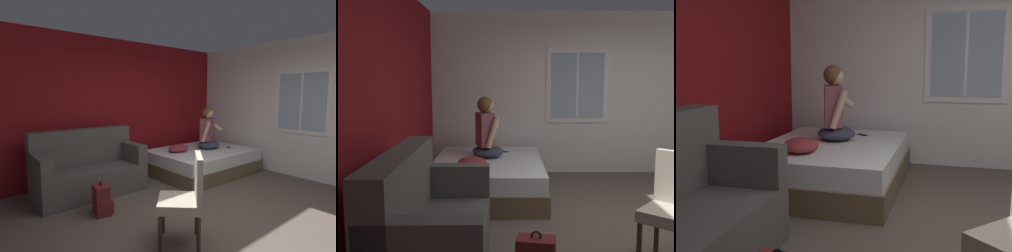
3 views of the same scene
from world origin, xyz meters
TOP-DOWN VIEW (x-y plane):
  - wall_side_with_window at (2.78, 0.01)m, footprint 0.19×7.07m
  - bed at (1.49, 1.85)m, footprint 2.08×1.55m
  - person_seated at (1.70, 1.87)m, footprint 0.64×0.59m
  - throw_pillow at (0.99, 2.02)m, footprint 0.56×0.48m
  - cell_phone at (2.08, 1.63)m, footprint 0.15×0.15m

SIDE VIEW (x-z plane):
  - bed at x=1.49m, z-range 0.00..0.48m
  - cell_phone at x=2.08m, z-range 0.48..0.49m
  - throw_pillow at x=0.99m, z-range 0.48..0.62m
  - person_seated at x=1.70m, z-range 0.40..1.27m
  - wall_side_with_window at x=2.78m, z-range 0.00..2.70m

